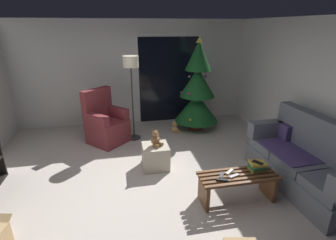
{
  "coord_description": "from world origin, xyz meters",
  "views": [
    {
      "loc": [
        -0.39,
        -3.25,
        2.35
      ],
      "look_at": [
        0.4,
        0.7,
        0.85
      ],
      "focal_mm": 27.23,
      "sensor_mm": 36.0,
      "label": 1
    }
  ],
  "objects_px": {
    "remote_graphite": "(222,175)",
    "armchair": "(106,124)",
    "remote_black": "(222,180)",
    "coffee_table": "(237,183)",
    "ottoman": "(156,156)",
    "cell_phone": "(258,162)",
    "book_stack": "(258,166)",
    "floor_lamp": "(131,70)",
    "remote_white": "(230,172)",
    "couch": "(306,163)",
    "christmas_tree": "(197,91)",
    "remote_silver": "(234,176)",
    "teddy_bear_chestnut": "(156,139)",
    "teddy_bear_honey_by_tree": "(175,128)"
  },
  "relations": [
    {
      "from": "remote_silver",
      "to": "ottoman",
      "type": "height_order",
      "value": "remote_silver"
    },
    {
      "from": "remote_white",
      "to": "christmas_tree",
      "type": "height_order",
      "value": "christmas_tree"
    },
    {
      "from": "remote_silver",
      "to": "book_stack",
      "type": "bearing_deg",
      "value": 84.49
    },
    {
      "from": "remote_white",
      "to": "cell_phone",
      "type": "relative_size",
      "value": 1.08
    },
    {
      "from": "armchair",
      "to": "teddy_bear_chestnut",
      "type": "distance_m",
      "value": 1.54
    },
    {
      "from": "remote_black",
      "to": "ottoman",
      "type": "relative_size",
      "value": 0.35
    },
    {
      "from": "cell_phone",
      "to": "floor_lamp",
      "type": "relative_size",
      "value": 0.08
    },
    {
      "from": "remote_black",
      "to": "armchair",
      "type": "distance_m",
      "value": 2.93
    },
    {
      "from": "book_stack",
      "to": "ottoman",
      "type": "height_order",
      "value": "book_stack"
    },
    {
      "from": "remote_silver",
      "to": "remote_black",
      "type": "distance_m",
      "value": 0.2
    },
    {
      "from": "remote_graphite",
      "to": "cell_phone",
      "type": "bearing_deg",
      "value": -142.58
    },
    {
      "from": "couch",
      "to": "remote_graphite",
      "type": "relative_size",
      "value": 12.62
    },
    {
      "from": "remote_graphite",
      "to": "armchair",
      "type": "height_order",
      "value": "armchair"
    },
    {
      "from": "teddy_bear_honey_by_tree",
      "to": "armchair",
      "type": "bearing_deg",
      "value": -174.03
    },
    {
      "from": "couch",
      "to": "floor_lamp",
      "type": "height_order",
      "value": "floor_lamp"
    },
    {
      "from": "book_stack",
      "to": "floor_lamp",
      "type": "distance_m",
      "value": 3.03
    },
    {
      "from": "christmas_tree",
      "to": "remote_silver",
      "type": "bearing_deg",
      "value": -96.49
    },
    {
      "from": "book_stack",
      "to": "floor_lamp",
      "type": "relative_size",
      "value": 0.14
    },
    {
      "from": "cell_phone",
      "to": "christmas_tree",
      "type": "relative_size",
      "value": 0.07
    },
    {
      "from": "coffee_table",
      "to": "ottoman",
      "type": "distance_m",
      "value": 1.49
    },
    {
      "from": "cell_phone",
      "to": "ottoman",
      "type": "height_order",
      "value": "cell_phone"
    },
    {
      "from": "remote_silver",
      "to": "floor_lamp",
      "type": "height_order",
      "value": "floor_lamp"
    },
    {
      "from": "remote_graphite",
      "to": "ottoman",
      "type": "height_order",
      "value": "remote_graphite"
    },
    {
      "from": "ottoman",
      "to": "teddy_bear_honey_by_tree",
      "type": "bearing_deg",
      "value": 64.79
    },
    {
      "from": "remote_graphite",
      "to": "armchair",
      "type": "xyz_separation_m",
      "value": [
        -1.61,
        2.35,
        -0.02
      ]
    },
    {
      "from": "teddy_bear_chestnut",
      "to": "teddy_bear_honey_by_tree",
      "type": "bearing_deg",
      "value": 65.15
    },
    {
      "from": "christmas_tree",
      "to": "armchair",
      "type": "distance_m",
      "value": 2.18
    },
    {
      "from": "cell_phone",
      "to": "teddy_bear_chestnut",
      "type": "height_order",
      "value": "teddy_bear_chestnut"
    },
    {
      "from": "cell_phone",
      "to": "christmas_tree",
      "type": "bearing_deg",
      "value": 59.64
    },
    {
      "from": "remote_black",
      "to": "remote_graphite",
      "type": "bearing_deg",
      "value": -177.53
    },
    {
      "from": "remote_silver",
      "to": "remote_white",
      "type": "xyz_separation_m",
      "value": [
        -0.02,
        0.11,
        0.0
      ]
    },
    {
      "from": "couch",
      "to": "armchair",
      "type": "bearing_deg",
      "value": 143.33
    },
    {
      "from": "remote_graphite",
      "to": "teddy_bear_honey_by_tree",
      "type": "relative_size",
      "value": 0.55
    },
    {
      "from": "remote_black",
      "to": "teddy_bear_honey_by_tree",
      "type": "relative_size",
      "value": 0.55
    },
    {
      "from": "remote_black",
      "to": "cell_phone",
      "type": "bearing_deg",
      "value": 123.52
    },
    {
      "from": "couch",
      "to": "remote_silver",
      "type": "xyz_separation_m",
      "value": [
        -1.24,
        -0.16,
        0.03
      ]
    },
    {
      "from": "remote_graphite",
      "to": "floor_lamp",
      "type": "xyz_separation_m",
      "value": [
        -1.03,
        2.41,
        1.08
      ]
    },
    {
      "from": "remote_graphite",
      "to": "remote_white",
      "type": "height_order",
      "value": "same"
    },
    {
      "from": "remote_silver",
      "to": "cell_phone",
      "type": "distance_m",
      "value": 0.4
    },
    {
      "from": "christmas_tree",
      "to": "couch",
      "type": "bearing_deg",
      "value": -70.14
    },
    {
      "from": "remote_silver",
      "to": "armchair",
      "type": "xyz_separation_m",
      "value": [
        -1.78,
        2.4,
        -0.02
      ]
    },
    {
      "from": "christmas_tree",
      "to": "floor_lamp",
      "type": "xyz_separation_m",
      "value": [
        -1.5,
        -0.27,
        0.57
      ]
    },
    {
      "from": "cell_phone",
      "to": "teddy_bear_chestnut",
      "type": "xyz_separation_m",
      "value": [
        -1.28,
        1.07,
        -0.01
      ]
    },
    {
      "from": "remote_white",
      "to": "teddy_bear_chestnut",
      "type": "bearing_deg",
      "value": 3.47
    },
    {
      "from": "book_stack",
      "to": "remote_white",
      "type": "bearing_deg",
      "value": 177.72
    },
    {
      "from": "remote_silver",
      "to": "remote_white",
      "type": "distance_m",
      "value": 0.11
    },
    {
      "from": "ottoman",
      "to": "remote_silver",
      "type": "bearing_deg",
      "value": -51.65
    },
    {
      "from": "christmas_tree",
      "to": "remote_white",
      "type": "bearing_deg",
      "value": -97.15
    },
    {
      "from": "floor_lamp",
      "to": "teddy_bear_chestnut",
      "type": "relative_size",
      "value": 6.25
    },
    {
      "from": "remote_black",
      "to": "teddy_bear_chestnut",
      "type": "height_order",
      "value": "teddy_bear_chestnut"
    }
  ]
}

